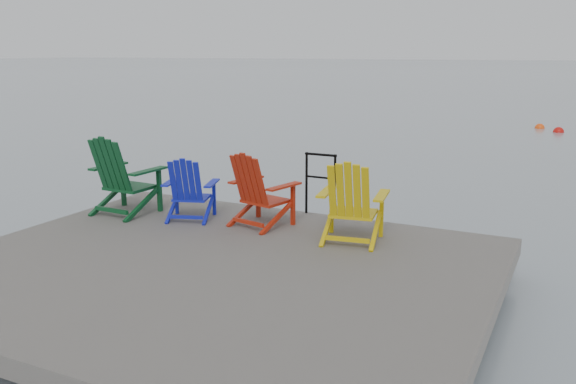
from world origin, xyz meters
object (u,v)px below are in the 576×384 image
at_px(chair_green, 122,175).
at_px(buoy_a, 558,132).
at_px(buoy_b, 540,128).
at_px(chair_blue, 189,188).
at_px(chair_yellow, 352,201).
at_px(handrail, 321,178).
at_px(chair_red, 259,189).

bearing_deg(chair_green, buoy_a, 75.98).
bearing_deg(buoy_b, chair_blue, -100.65).
xyz_separation_m(chair_blue, chair_yellow, (2.39, 0.02, 0.07)).
relative_size(chair_green, chair_yellow, 1.10).
xyz_separation_m(chair_green, buoy_a, (5.04, 16.90, -1.07)).
bearing_deg(handrail, chair_blue, -145.78).
bearing_deg(buoy_a, buoy_b, 128.02).
bearing_deg(handrail, buoy_a, 81.08).
height_order(handrail, buoy_b, handrail).
relative_size(buoy_a, buoy_b, 1.04).
relative_size(chair_green, chair_blue, 1.28).
bearing_deg(chair_red, chair_green, -158.16).
xyz_separation_m(chair_yellow, buoy_a, (1.61, 16.71, -1.02)).
bearing_deg(handrail, buoy_b, 83.88).
bearing_deg(chair_yellow, chair_red, 165.42).
bearing_deg(chair_green, chair_blue, 11.86).
height_order(handrail, chair_blue, handrail).
distance_m(handrail, chair_red, 1.03).
relative_size(chair_blue, chair_red, 0.88).
xyz_separation_m(handrail, chair_red, (-0.51, -0.90, -0.03)).
height_order(chair_red, buoy_b, chair_red).
distance_m(chair_red, chair_yellow, 1.37).
height_order(chair_red, buoy_a, chair_red).
bearing_deg(chair_green, buoy_b, 78.83).
xyz_separation_m(chair_red, chair_yellow, (1.36, -0.12, 0.01)).
xyz_separation_m(handrail, buoy_b, (1.78, 16.57, -1.04)).
height_order(chair_blue, buoy_b, chair_blue).
height_order(chair_green, chair_yellow, chair_green).
height_order(chair_yellow, buoy_a, chair_yellow).
bearing_deg(buoy_b, chair_green, -103.75).
bearing_deg(chair_red, chair_blue, -158.68).
height_order(chair_yellow, buoy_b, chair_yellow).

